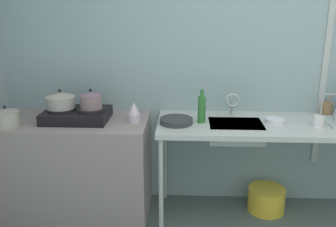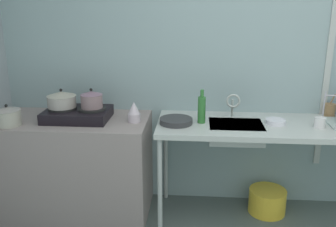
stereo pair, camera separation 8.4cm
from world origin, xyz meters
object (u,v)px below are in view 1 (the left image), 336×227
(pot_beside_stove, at_px, (6,118))
(percolator, at_px, (134,112))
(faucet, at_px, (232,102))
(pot_on_right_burner, at_px, (91,100))
(pot_on_left_burner, at_px, (61,100))
(bucket_on_floor, at_px, (266,199))
(sink_basin, at_px, (235,131))
(cup_by_rack, at_px, (318,121))
(utensil_jar, at_px, (327,108))
(small_bowl_on_drainboard, at_px, (275,121))
(stove, at_px, (77,115))
(bottle_by_sink, at_px, (202,109))
(frying_pan, at_px, (176,121))

(pot_beside_stove, height_order, percolator, pot_beside_stove)
(faucet, bearing_deg, pot_on_right_burner, -173.39)
(pot_on_left_burner, relative_size, pot_beside_stove, 1.14)
(faucet, bearing_deg, bucket_on_floor, -6.46)
(sink_basin, distance_m, bucket_on_floor, 0.73)
(sink_basin, xyz_separation_m, cup_by_rack, (0.61, -0.04, 0.11))
(utensil_jar, bearing_deg, small_bowl_on_drainboard, -153.10)
(pot_on_right_burner, bearing_deg, faucet, 6.61)
(stove, height_order, bottle_by_sink, bottle_by_sink)
(small_bowl_on_drainboard, bearing_deg, faucet, 158.60)
(bottle_by_sink, distance_m, bucket_on_floor, 1.02)
(pot_beside_stove, distance_m, sink_basin, 1.75)
(bottle_by_sink, relative_size, bucket_on_floor, 0.85)
(pot_on_left_burner, bearing_deg, stove, -0.00)
(pot_on_right_burner, xyz_separation_m, utensil_jar, (1.92, 0.25, -0.12))
(cup_by_rack, relative_size, bottle_by_sink, 0.31)
(pot_on_right_burner, relative_size, bottle_by_sink, 0.66)
(frying_pan, height_order, utensil_jar, utensil_jar)
(pot_on_right_burner, xyz_separation_m, faucet, (1.12, 0.13, -0.04))
(sink_basin, bearing_deg, faucet, 96.30)
(faucet, height_order, frying_pan, faucet)
(pot_beside_stove, xyz_separation_m, cup_by_rack, (2.35, 0.13, -0.03))
(frying_pan, height_order, bucket_on_floor, frying_pan)
(pot_on_right_burner, bearing_deg, utensil_jar, 7.41)
(pot_beside_stove, distance_m, bottle_by_sink, 1.48)
(pot_beside_stove, height_order, utensil_jar, utensil_jar)
(frying_pan, xyz_separation_m, cup_by_rack, (1.07, -0.01, 0.02))
(cup_by_rack, distance_m, small_bowl_on_drainboard, 0.32)
(bottle_by_sink, bearing_deg, pot_beside_stove, -173.04)
(stove, height_order, pot_on_left_burner, pot_on_left_burner)
(frying_pan, bearing_deg, cup_by_rack, -0.78)
(percolator, height_order, sink_basin, percolator)
(utensil_jar, bearing_deg, stove, -173.03)
(stove, height_order, bucket_on_floor, stove)
(sink_basin, xyz_separation_m, utensil_jar, (0.79, 0.27, 0.12))
(pot_beside_stove, distance_m, bucket_on_floor, 2.21)
(percolator, bearing_deg, faucet, 11.37)
(stove, distance_m, pot_beside_stove, 0.52)
(stove, distance_m, small_bowl_on_drainboard, 1.56)
(pot_on_left_burner, bearing_deg, small_bowl_on_drainboard, 0.15)
(stove, height_order, faucet, faucet)
(percolator, xyz_separation_m, frying_pan, (0.33, -0.02, -0.06))
(pot_beside_stove, bearing_deg, bucket_on_floor, 7.76)
(stove, xyz_separation_m, frying_pan, (0.79, -0.05, -0.03))
(faucet, relative_size, bucket_on_floor, 0.65)
(pot_on_right_burner, distance_m, percolator, 0.35)
(pot_on_left_burner, relative_size, frying_pan, 0.90)
(cup_by_rack, xyz_separation_m, small_bowl_on_drainboard, (-0.31, 0.06, -0.02))
(stove, xyz_separation_m, percolator, (0.46, -0.03, 0.03))
(stove, relative_size, percolator, 3.14)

